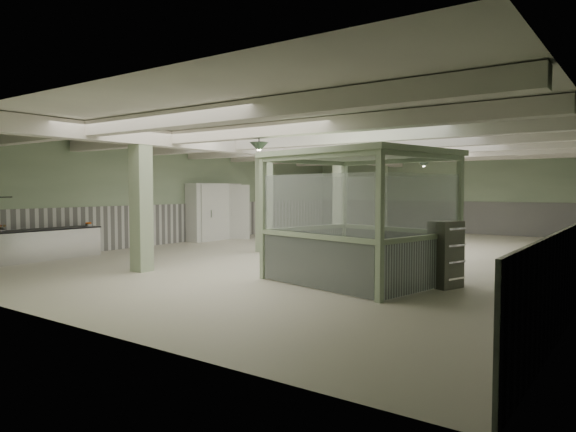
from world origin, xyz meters
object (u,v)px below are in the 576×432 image
Objects in this scene: walkin_cooler at (215,210)px; guard_booth at (359,195)px; prep_counter at (21,246)px; filing_cabinet at (446,254)px.

walkin_cooler is 10.57m from guard_booth.
walkin_cooler is (-0.08, 7.99, 0.75)m from prep_counter.
walkin_cooler is 1.87× the size of filing_cabinet.
guard_booth is 2.97× the size of filing_cabinet.
walkin_cooler reaches higher than prep_counter.
guard_booth reaches higher than prep_counter.
guard_booth is (9.16, 2.92, 1.47)m from prep_counter.
prep_counter is 3.32× the size of filing_cabinet.
walkin_cooler is at bearing 90.60° from prep_counter.
filing_cabinet is at bearing 16.70° from prep_counter.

